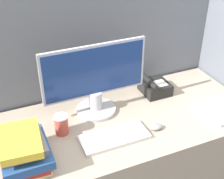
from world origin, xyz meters
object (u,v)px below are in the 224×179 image
(monitor, at_px, (95,81))
(desk_telephone, at_px, (155,87))
(mouse, at_px, (156,127))
(coffee_cup, at_px, (61,125))
(keyboard, at_px, (114,137))
(book_stack, at_px, (24,150))

(monitor, xyz_separation_m, desk_telephone, (0.42, 0.04, -0.16))
(monitor, relative_size, desk_telephone, 3.37)
(mouse, xyz_separation_m, coffee_cup, (-0.48, 0.17, 0.04))
(keyboard, height_order, coffee_cup, coffee_cup)
(coffee_cup, xyz_separation_m, desk_telephone, (0.66, 0.16, -0.01))
(monitor, relative_size, book_stack, 2.07)
(book_stack, bearing_deg, monitor, 30.41)
(keyboard, bearing_deg, monitor, 89.68)
(mouse, height_order, book_stack, book_stack)
(coffee_cup, relative_size, desk_telephone, 0.63)
(monitor, relative_size, mouse, 8.15)
(book_stack, relative_size, desk_telephone, 1.63)
(monitor, height_order, desk_telephone, monitor)
(mouse, xyz_separation_m, desk_telephone, (0.18, 0.33, 0.03))
(monitor, distance_m, keyboard, 0.34)
(monitor, bearing_deg, keyboard, -90.32)
(coffee_cup, height_order, book_stack, book_stack)
(monitor, relative_size, coffee_cup, 5.37)
(keyboard, bearing_deg, book_stack, 179.40)
(book_stack, bearing_deg, desk_telephone, 19.20)
(monitor, xyz_separation_m, keyboard, (-0.00, -0.28, -0.19))
(mouse, height_order, coffee_cup, coffee_cup)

